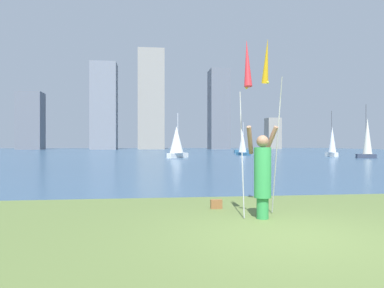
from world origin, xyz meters
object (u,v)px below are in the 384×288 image
object	(u,v)px
sailboat_1	(177,142)
sailboat_4	(241,151)
kite_flag_left	(247,69)
kite_flag_right	(267,66)
sailboat_3	(332,142)
sailboat_6	(243,143)
person	(262,173)
bag	(216,204)
sailboat_5	(367,139)

from	to	relation	value
sailboat_1	sailboat_4	world-z (taller)	sailboat_4
kite_flag_left	kite_flag_right	distance (m)	1.31
kite_flag_left	sailboat_3	distance (m)	38.31
kite_flag_left	sailboat_6	xyz separation A→B (m)	(10.64, 40.00, -1.42)
kite_flag_right	sailboat_6	world-z (taller)	sailboat_6
kite_flag_right	person	bearing A→B (deg)	-114.27
person	sailboat_6	bearing A→B (deg)	80.87
person	sailboat_6	xyz separation A→B (m)	(10.26, 39.81, 0.67)
sailboat_1	sailboat_3	bearing A→B (deg)	4.41
bag	sailboat_5	distance (m)	34.62
sailboat_4	sailboat_5	distance (m)	23.13
sailboat_1	sailboat_3	xyz separation A→B (m)	(18.44, 1.42, -0.03)
bag	sailboat_6	size ratio (longest dim) A/B	0.06
sailboat_4	sailboat_6	distance (m)	10.58
kite_flag_left	bag	world-z (taller)	kite_flag_left
person	sailboat_4	bearing A→B (deg)	81.01
bag	sailboat_4	world-z (taller)	sailboat_4
kite_flag_left	kite_flag_right	size ratio (longest dim) A/B	0.92
sailboat_5	sailboat_3	bearing A→B (deg)	109.58
person	bag	size ratio (longest dim) A/B	7.07
kite_flag_right	sailboat_6	xyz separation A→B (m)	(9.88, 38.97, -1.71)
kite_flag_left	sailboat_6	distance (m)	41.41
bag	sailboat_5	world-z (taller)	sailboat_5
person	kite_flag_left	bearing A→B (deg)	-148.25
sailboat_3	sailboat_5	size ratio (longest dim) A/B	0.94
sailboat_4	sailboat_6	bearing A→B (deg)	-103.80
kite_flag_left	sailboat_6	world-z (taller)	sailboat_6
kite_flag_left	sailboat_1	distance (m)	31.55
sailboat_5	sailboat_4	bearing A→B (deg)	110.17
kite_flag_right	kite_flag_left	bearing A→B (deg)	-126.38
sailboat_4	kite_flag_left	bearing A→B (deg)	-104.67
bag	sailboat_3	bearing A→B (deg)	57.75
bag	sailboat_1	world-z (taller)	sailboat_1
kite_flag_right	sailboat_4	bearing A→B (deg)	75.86
kite_flag_right	bag	world-z (taller)	kite_flag_right
sailboat_1	sailboat_4	bearing A→B (deg)	57.19
bag	kite_flag_right	bearing A→B (deg)	-19.39
sailboat_3	sailboat_6	xyz separation A→B (m)	(-8.90, 7.07, -0.12)
sailboat_6	sailboat_1	bearing A→B (deg)	-138.34
sailboat_6	person	bearing A→B (deg)	-104.45
kite_flag_right	sailboat_1	world-z (taller)	sailboat_1
person	sailboat_4	size ratio (longest dim) A/B	0.39
sailboat_6	sailboat_5	bearing A→B (deg)	-47.63
sailboat_1	sailboat_5	size ratio (longest dim) A/B	0.84
person	sailboat_5	size ratio (longest dim) A/B	0.33
kite_flag_right	sailboat_3	size ratio (longest dim) A/B	0.73
kite_flag_left	sailboat_4	bearing A→B (deg)	75.33
sailboat_3	sailboat_4	size ratio (longest dim) A/B	1.10
kite_flag_right	sailboat_6	distance (m)	40.24
kite_flag_right	sailboat_3	distance (m)	37.05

